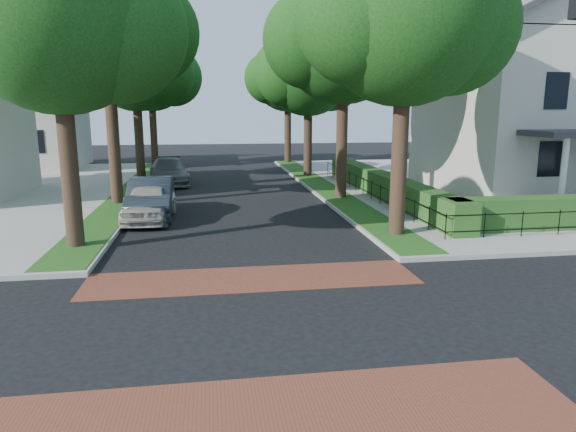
% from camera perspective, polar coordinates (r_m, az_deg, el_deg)
% --- Properties ---
extents(ground, '(120.00, 120.00, 0.00)m').
position_cam_1_polar(ground, '(11.19, -2.54, -12.20)').
color(ground, black).
rests_on(ground, ground).
extents(sidewalk_ne, '(30.00, 30.00, 0.15)m').
position_cam_1_polar(sidewalk_ne, '(35.97, 26.34, 3.39)').
color(sidewalk_ne, gray).
rests_on(sidewalk_ne, ground).
extents(crosswalk_far, '(9.00, 2.20, 0.01)m').
position_cam_1_polar(crosswalk_far, '(14.16, -3.94, -6.96)').
color(crosswalk_far, brown).
rests_on(crosswalk_far, ground).
extents(crosswalk_near, '(9.00, 2.20, 0.01)m').
position_cam_1_polar(crosswalk_near, '(8.39, -0.02, -20.99)').
color(crosswalk_near, brown).
rests_on(crosswalk_near, ground).
extents(grass_strip_ne, '(1.60, 29.80, 0.02)m').
position_cam_1_polar(grass_strip_ne, '(30.30, 3.75, 3.41)').
color(grass_strip_ne, '#1B4F16').
rests_on(grass_strip_ne, sidewalk_ne).
extents(grass_strip_nw, '(1.60, 29.80, 0.02)m').
position_cam_1_polar(grass_strip_nw, '(29.92, -16.93, 2.82)').
color(grass_strip_nw, '#1B4F16').
rests_on(grass_strip_nw, sidewalk_nw).
extents(tree_right_near, '(7.75, 6.67, 10.66)m').
position_cam_1_polar(tree_right_near, '(18.90, 12.98, 20.86)').
color(tree_right_near, black).
rests_on(tree_right_near, sidewalk_ne).
extents(tree_right_mid, '(8.25, 7.09, 11.22)m').
position_cam_1_polar(tree_right_mid, '(26.51, 6.34, 19.15)').
color(tree_right_mid, black).
rests_on(tree_right_mid, sidewalk_ne).
extents(tree_right_far, '(7.25, 6.23, 9.74)m').
position_cam_1_polar(tree_right_far, '(35.12, 2.37, 15.60)').
color(tree_right_far, black).
rests_on(tree_right_far, sidewalk_ne).
extents(tree_right_back, '(7.50, 6.45, 10.20)m').
position_cam_1_polar(tree_right_back, '(44.00, 0.06, 15.30)').
color(tree_right_back, black).
rests_on(tree_right_back, sidewalk_ne).
extents(tree_left_near, '(7.50, 6.45, 10.20)m').
position_cam_1_polar(tree_left_near, '(18.14, -23.82, 19.44)').
color(tree_left_near, black).
rests_on(tree_left_near, sidewalk_nw).
extents(tree_left_mid, '(8.00, 6.88, 11.48)m').
position_cam_1_polar(tree_left_mid, '(26.06, -19.28, 19.51)').
color(tree_left_mid, black).
rests_on(tree_left_mid, sidewalk_nw).
extents(tree_left_far, '(7.00, 6.02, 9.86)m').
position_cam_1_polar(tree_left_far, '(34.76, -16.43, 15.54)').
color(tree_left_far, black).
rests_on(tree_left_far, sidewalk_nw).
extents(tree_left_back, '(7.75, 6.66, 10.44)m').
position_cam_1_polar(tree_left_back, '(43.72, -14.86, 15.13)').
color(tree_left_back, black).
rests_on(tree_left_back, sidewalk_nw).
extents(hedge_main_road, '(1.00, 18.00, 1.20)m').
position_cam_1_polar(hedge_main_road, '(26.92, 10.43, 3.46)').
color(hedge_main_road, '#214A19').
rests_on(hedge_main_road, sidewalk_ne).
extents(fence_main_road, '(0.06, 18.00, 0.90)m').
position_cam_1_polar(fence_main_road, '(26.70, 8.80, 3.12)').
color(fence_main_road, black).
rests_on(fence_main_road, sidewalk_ne).
extents(house_victorian, '(13.00, 13.05, 12.48)m').
position_cam_1_polar(house_victorian, '(32.06, 27.52, 13.10)').
color(house_victorian, beige).
rests_on(house_victorian, sidewalk_ne).
extents(house_left_far, '(10.00, 9.00, 10.14)m').
position_cam_1_polar(house_left_far, '(44.57, -28.12, 11.04)').
color(house_left_far, beige).
rests_on(house_left_far, sidewalk_nw).
extents(parked_car_front, '(2.09, 4.68, 1.56)m').
position_cam_1_polar(parked_car_front, '(22.03, -15.16, 1.51)').
color(parked_car_front, beige).
rests_on(parked_car_front, ground).
extents(parked_car_middle, '(1.92, 5.16, 1.68)m').
position_cam_1_polar(parked_car_middle, '(22.67, -14.99, 1.95)').
color(parked_car_middle, '#1E262D').
rests_on(parked_car_middle, ground).
extents(parked_car_rear, '(2.91, 5.68, 1.58)m').
position_cam_1_polar(parked_car_rear, '(32.61, -13.12, 4.83)').
color(parked_car_rear, slate).
rests_on(parked_car_rear, ground).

